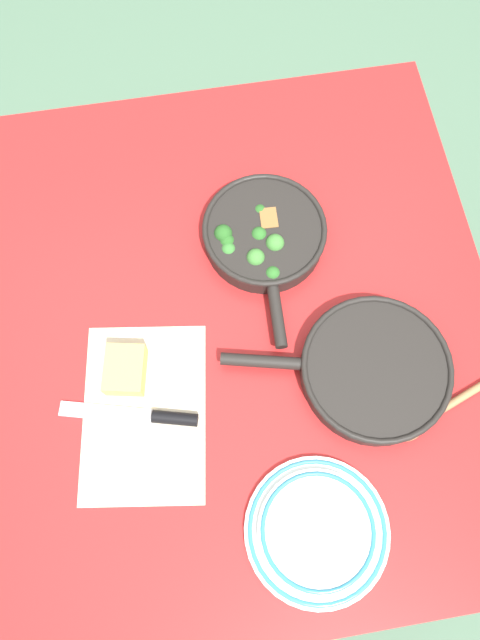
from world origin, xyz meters
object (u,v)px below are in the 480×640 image
Objects in this scene: grater_knife at (149,416)px; dinner_plate_stack at (317,531)px; skillet_eggs at (373,369)px; wooden_spoon at (461,398)px; skillet_broccoli at (263,234)px; cheese_block at (125,370)px.

grater_knife is 1.02× the size of dinner_plate_stack.
skillet_eggs reaches higher than wooden_spoon.
wooden_spoon is 0.58m from grater_knife.
wooden_spoon is 1.43× the size of grater_knife.
skillet_broccoli is at bearing 179.48° from dinner_plate_stack.
grater_knife is (0.33, -0.27, -0.02)m from skillet_broccoli.
grater_knife is at bearing -132.61° from dinner_plate_stack.
skillet_eggs is 0.43m from grater_knife.
skillet_broccoli reaches higher than dinner_plate_stack.
skillet_broccoli is 0.50m from wooden_spoon.
skillet_broccoli is 0.43m from grater_knife.
wooden_spoon is 0.63m from cheese_block.
dinner_plate_stack is at bearing 1.88° from skillet_broccoli.
skillet_eggs is at bearing -163.27° from grater_knife.
grater_knife is 2.51× the size of cheese_block.
wooden_spoon is (0.08, 0.15, -0.02)m from skillet_eggs.
grater_knife is at bearing 19.76° from cheese_block.
skillet_eggs is at bearing 80.88° from cheese_block.
skillet_eggs is 1.15× the size of wooden_spoon.
cheese_block reaches higher than wooden_spoon.
wooden_spoon is at bearing -171.39° from grater_knife.
cheese_block reaches higher than dinner_plate_stack.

